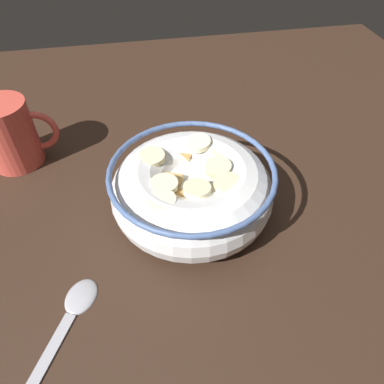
# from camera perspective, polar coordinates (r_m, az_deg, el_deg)

# --- Properties ---
(ground_plane) EXTENTS (0.97, 0.97, 0.02)m
(ground_plane) POSITION_cam_1_polar(r_m,az_deg,el_deg) (0.42, -0.00, -3.87)
(ground_plane) COLOR #332116
(cereal_bowl) EXTENTS (0.18, 0.18, 0.07)m
(cereal_bowl) POSITION_cam_1_polar(r_m,az_deg,el_deg) (0.38, 0.00, 0.50)
(cereal_bowl) COLOR white
(cereal_bowl) RESTS_ON ground_plane
(spoon) EXTENTS (0.08, 0.13, 0.01)m
(spoon) POSITION_cam_1_polar(r_m,az_deg,el_deg) (0.35, -19.09, -18.21)
(spoon) COLOR #A5A5AD
(spoon) RESTS_ON ground_plane
(coffee_mug) EXTENTS (0.09, 0.06, 0.08)m
(coffee_mug) POSITION_cam_1_polar(r_m,az_deg,el_deg) (0.50, -27.06, 8.27)
(coffee_mug) COLOR #D84C3F
(coffee_mug) RESTS_ON ground_plane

